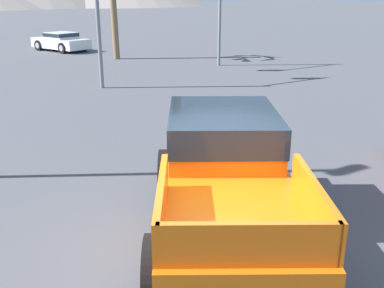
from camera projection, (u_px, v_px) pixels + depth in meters
ground_plane at (215, 257)px, 6.59m from camera, size 320.00×320.00×0.00m
orange_pickup_truck at (225, 170)px, 6.97m from camera, size 4.23×5.39×1.85m
parked_car_white at (61, 41)px, 29.53m from camera, size 3.08×4.48×1.19m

